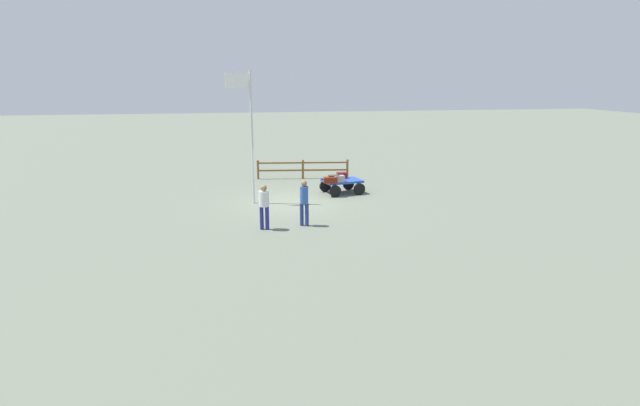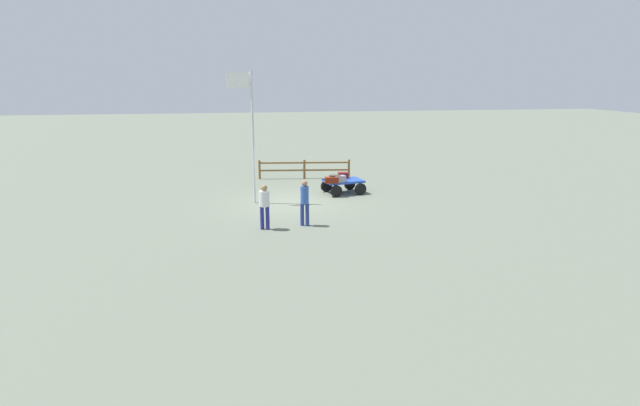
{
  "view_description": "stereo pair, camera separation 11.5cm",
  "coord_description": "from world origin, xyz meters",
  "px_view_note": "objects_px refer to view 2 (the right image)",
  "views": [
    {
      "loc": [
        2.72,
        21.62,
        5.32
      ],
      "look_at": [
        -0.19,
        6.0,
        1.42
      ],
      "focal_mm": 28.7,
      "sensor_mm": 36.0,
      "label": 1
    },
    {
      "loc": [
        2.6,
        21.64,
        5.32
      ],
      "look_at": [
        -0.19,
        6.0,
        1.42
      ],
      "focal_mm": 28.7,
      "sensor_mm": 36.0,
      "label": 2
    }
  ],
  "objects_px": {
    "suitcase_olive": "(332,180)",
    "worker_lead": "(264,203)",
    "suitcase_tan": "(343,175)",
    "suitcase_grey": "(340,179)",
    "worker_trailing": "(305,200)",
    "suitcase_maroon": "(335,179)",
    "luggage_cart": "(343,184)",
    "flagpole": "(249,124)"
  },
  "relations": [
    {
      "from": "suitcase_olive",
      "to": "worker_lead",
      "type": "relative_size",
      "value": 0.39
    },
    {
      "from": "suitcase_tan",
      "to": "worker_lead",
      "type": "bearing_deg",
      "value": 53.92
    },
    {
      "from": "suitcase_grey",
      "to": "worker_trailing",
      "type": "bearing_deg",
      "value": 63.19
    },
    {
      "from": "suitcase_maroon",
      "to": "worker_trailing",
      "type": "height_order",
      "value": "worker_trailing"
    },
    {
      "from": "luggage_cart",
      "to": "suitcase_maroon",
      "type": "height_order",
      "value": "suitcase_maroon"
    },
    {
      "from": "suitcase_tan",
      "to": "suitcase_olive",
      "type": "bearing_deg",
      "value": 53.24
    },
    {
      "from": "suitcase_tan",
      "to": "worker_trailing",
      "type": "distance_m",
      "value": 6.11
    },
    {
      "from": "suitcase_olive",
      "to": "suitcase_maroon",
      "type": "xyz_separation_m",
      "value": [
        -0.18,
        -0.17,
        0.03
      ]
    },
    {
      "from": "worker_trailing",
      "to": "flagpole",
      "type": "bearing_deg",
      "value": -65.62
    },
    {
      "from": "worker_trailing",
      "to": "suitcase_grey",
      "type": "bearing_deg",
      "value": -116.81
    },
    {
      "from": "suitcase_tan",
      "to": "suitcase_maroon",
      "type": "bearing_deg",
      "value": 55.63
    },
    {
      "from": "suitcase_grey",
      "to": "worker_lead",
      "type": "height_order",
      "value": "worker_lead"
    },
    {
      "from": "luggage_cart",
      "to": "suitcase_olive",
      "type": "xyz_separation_m",
      "value": [
        0.67,
        0.61,
        0.31
      ]
    },
    {
      "from": "worker_lead",
      "to": "flagpole",
      "type": "relative_size",
      "value": 0.29
    },
    {
      "from": "luggage_cart",
      "to": "worker_trailing",
      "type": "bearing_deg",
      "value": 63.1
    },
    {
      "from": "suitcase_grey",
      "to": "worker_trailing",
      "type": "distance_m",
      "value": 5.14
    },
    {
      "from": "suitcase_tan",
      "to": "flagpole",
      "type": "bearing_deg",
      "value": 20.11
    },
    {
      "from": "luggage_cart",
      "to": "suitcase_tan",
      "type": "height_order",
      "value": "suitcase_tan"
    },
    {
      "from": "luggage_cart",
      "to": "flagpole",
      "type": "distance_m",
      "value": 5.37
    },
    {
      "from": "suitcase_tan",
      "to": "worker_trailing",
      "type": "bearing_deg",
      "value": 64.04
    },
    {
      "from": "luggage_cart",
      "to": "suitcase_tan",
      "type": "relative_size",
      "value": 4.32
    },
    {
      "from": "worker_lead",
      "to": "worker_trailing",
      "type": "bearing_deg",
      "value": -171.99
    },
    {
      "from": "suitcase_maroon",
      "to": "suitcase_grey",
      "type": "distance_m",
      "value": 0.23
    },
    {
      "from": "suitcase_tan",
      "to": "suitcase_grey",
      "type": "height_order",
      "value": "suitcase_grey"
    },
    {
      "from": "suitcase_maroon",
      "to": "suitcase_tan",
      "type": "relative_size",
      "value": 1.08
    },
    {
      "from": "suitcase_grey",
      "to": "luggage_cart",
      "type": "bearing_deg",
      "value": -117.73
    },
    {
      "from": "luggage_cart",
      "to": "suitcase_grey",
      "type": "height_order",
      "value": "suitcase_grey"
    },
    {
      "from": "suitcase_grey",
      "to": "worker_lead",
      "type": "bearing_deg",
      "value": 51.62
    },
    {
      "from": "suitcase_olive",
      "to": "suitcase_maroon",
      "type": "relative_size",
      "value": 1.29
    },
    {
      "from": "luggage_cart",
      "to": "suitcase_tan",
      "type": "distance_m",
      "value": 0.54
    },
    {
      "from": "suitcase_maroon",
      "to": "worker_lead",
      "type": "xyz_separation_m",
      "value": [
        3.57,
        4.84,
        0.17
      ]
    },
    {
      "from": "luggage_cart",
      "to": "suitcase_olive",
      "type": "height_order",
      "value": "suitcase_olive"
    },
    {
      "from": "suitcase_grey",
      "to": "suitcase_olive",
      "type": "bearing_deg",
      "value": 16.85
    },
    {
      "from": "suitcase_tan",
      "to": "flagpole",
      "type": "distance_m",
      "value": 5.4
    },
    {
      "from": "worker_trailing",
      "to": "flagpole",
      "type": "xyz_separation_m",
      "value": [
        1.75,
        -3.87,
        2.46
      ]
    },
    {
      "from": "luggage_cart",
      "to": "flagpole",
      "type": "height_order",
      "value": "flagpole"
    },
    {
      "from": "worker_lead",
      "to": "flagpole",
      "type": "bearing_deg",
      "value": -86.15
    },
    {
      "from": "luggage_cart",
      "to": "worker_lead",
      "type": "distance_m",
      "value": 6.67
    },
    {
      "from": "worker_trailing",
      "to": "flagpole",
      "type": "relative_size",
      "value": 0.3
    },
    {
      "from": "luggage_cart",
      "to": "flagpole",
      "type": "xyz_separation_m",
      "value": [
        4.33,
        1.2,
        2.95
      ]
    },
    {
      "from": "suitcase_maroon",
      "to": "suitcase_grey",
      "type": "xyz_separation_m",
      "value": [
        -0.23,
        0.05,
        -0.01
      ]
    },
    {
      "from": "suitcase_maroon",
      "to": "flagpole",
      "type": "bearing_deg",
      "value": 11.26
    }
  ]
}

